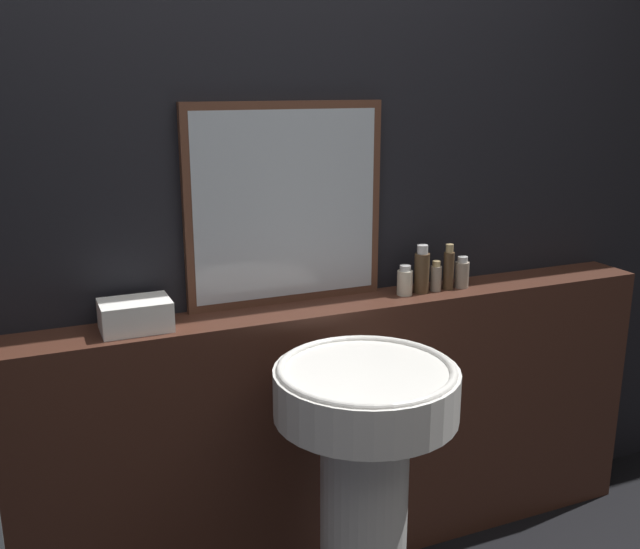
% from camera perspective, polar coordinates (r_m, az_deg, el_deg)
% --- Properties ---
extents(wall_back, '(8.00, 0.06, 2.50)m').
position_cam_1_polar(wall_back, '(2.34, -2.92, 5.30)').
color(wall_back, black).
rests_on(wall_back, ground_plane).
extents(vanity_counter, '(2.65, 0.21, 0.95)m').
position_cam_1_polar(vanity_counter, '(2.48, -1.56, -13.20)').
color(vanity_counter, '#422319').
rests_on(vanity_counter, ground_plane).
extents(pedestal_sink, '(0.51, 0.51, 0.91)m').
position_cam_1_polar(pedestal_sink, '(2.09, 3.59, -15.30)').
color(pedestal_sink, white).
rests_on(pedestal_sink, ground_plane).
extents(mirror, '(0.66, 0.03, 0.65)m').
position_cam_1_polar(mirror, '(2.29, -2.76, 5.59)').
color(mirror, '#563323').
rests_on(mirror, vanity_counter).
extents(towel_stack, '(0.20, 0.14, 0.09)m').
position_cam_1_polar(towel_stack, '(2.15, -14.56, -3.16)').
color(towel_stack, white).
rests_on(towel_stack, vanity_counter).
extents(shampoo_bottle, '(0.05, 0.05, 0.10)m').
position_cam_1_polar(shampoo_bottle, '(2.44, 6.80, -0.53)').
color(shampoo_bottle, beige).
rests_on(shampoo_bottle, vanity_counter).
extents(conditioner_bottle, '(0.05, 0.05, 0.17)m').
position_cam_1_polar(conditioner_bottle, '(2.46, 8.14, 0.30)').
color(conditioner_bottle, '#4C3823').
rests_on(conditioner_bottle, vanity_counter).
extents(lotion_bottle, '(0.04, 0.04, 0.11)m').
position_cam_1_polar(lotion_bottle, '(2.50, 9.26, -0.20)').
color(lotion_bottle, gray).
rests_on(lotion_bottle, vanity_counter).
extents(body_wash_bottle, '(0.04, 0.04, 0.16)m').
position_cam_1_polar(body_wash_bottle, '(2.52, 10.25, 0.48)').
color(body_wash_bottle, '#4C3823').
rests_on(body_wash_bottle, vanity_counter).
extents(hand_soap_bottle, '(0.05, 0.05, 0.11)m').
position_cam_1_polar(hand_soap_bottle, '(2.56, 11.28, 0.11)').
color(hand_soap_bottle, gray).
rests_on(hand_soap_bottle, vanity_counter).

